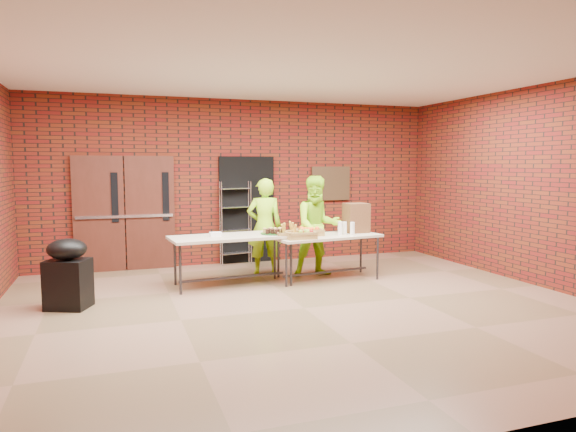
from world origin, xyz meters
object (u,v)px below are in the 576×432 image
at_px(volunteer_man, 318,226).
at_px(table_right, 326,239).
at_px(wire_rack, 236,223).
at_px(table_left, 233,240).
at_px(covered_grill, 68,274).
at_px(coffee_dispenser, 356,218).
at_px(volunteer_woman, 265,226).

bearing_deg(volunteer_man, table_right, -80.61).
xyz_separation_m(wire_rack, table_left, (-0.45, -1.70, -0.07)).
distance_m(wire_rack, table_left, 1.76).
xyz_separation_m(wire_rack, table_right, (1.15, -1.78, -0.12)).
relative_size(table_left, volunteer_man, 1.17).
bearing_deg(table_right, table_left, 169.64).
bearing_deg(table_right, wire_rack, 115.12).
bearing_deg(volunteer_man, covered_grill, -162.88).
distance_m(coffee_dispenser, volunteer_man, 0.70).
bearing_deg(coffee_dispenser, covered_grill, -171.85).
bearing_deg(coffee_dispenser, table_right, -165.26).
xyz_separation_m(table_left, table_right, (1.59, -0.07, -0.05)).
xyz_separation_m(volunteer_woman, volunteer_man, (0.84, -0.43, 0.02)).
height_order(wire_rack, table_left, wire_rack).
bearing_deg(covered_grill, table_left, 36.40).
relative_size(coffee_dispenser, volunteer_man, 0.29).
bearing_deg(table_left, table_right, -7.64).
height_order(wire_rack, coffee_dispenser, wire_rack).
bearing_deg(wire_rack, volunteer_woman, -85.61).
relative_size(wire_rack, covered_grill, 1.69).
height_order(table_left, covered_grill, covered_grill).
height_order(wire_rack, covered_grill, wire_rack).
xyz_separation_m(table_left, covered_grill, (-2.40, -0.57, -0.27)).
bearing_deg(table_left, volunteer_woman, 38.08).
bearing_deg(table_right, coffee_dispenser, 7.06).
distance_m(wire_rack, volunteer_woman, 1.06).
relative_size(volunteer_woman, volunteer_man, 0.97).
height_order(table_left, volunteer_woman, volunteer_woman).
bearing_deg(wire_rack, table_left, -116.09).
bearing_deg(volunteer_man, volunteer_woman, 158.05).
height_order(table_right, covered_grill, covered_grill).
bearing_deg(volunteer_woman, table_left, 53.33).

